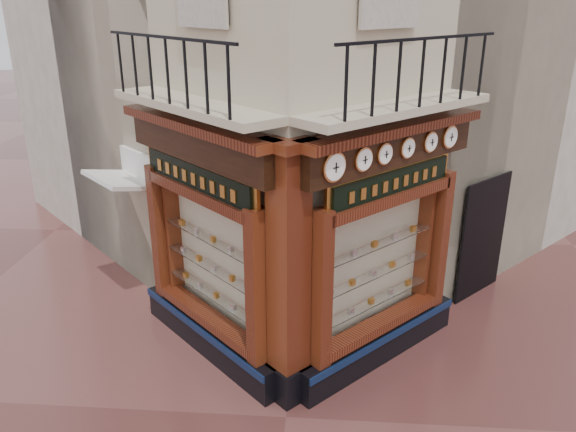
# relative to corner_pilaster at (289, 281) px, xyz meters

# --- Properties ---
(ground) EXTENTS (80.00, 80.00, 0.00)m
(ground) POSITION_rel_corner_pilaster_xyz_m (0.00, -0.50, -1.95)
(ground) COLOR #542A27
(ground) RESTS_ON ground
(neighbour_left) EXTENTS (11.31, 11.31, 11.00)m
(neighbour_left) POSITION_rel_corner_pilaster_xyz_m (-2.47, 8.13, 3.55)
(neighbour_left) COLOR beige
(neighbour_left) RESTS_ON ground
(neighbour_right) EXTENTS (11.31, 11.31, 11.00)m
(neighbour_right) POSITION_rel_corner_pilaster_xyz_m (2.47, 8.13, 3.55)
(neighbour_right) COLOR beige
(neighbour_right) RESTS_ON ground
(shopfront_left) EXTENTS (2.86, 2.86, 3.98)m
(shopfront_left) POSITION_rel_corner_pilaster_xyz_m (-1.41, 1.07, 0.03)
(shopfront_left) COLOR black
(shopfront_left) RESTS_ON ground
(shopfront_right) EXTENTS (2.86, 2.86, 3.98)m
(shopfront_right) POSITION_rel_corner_pilaster_xyz_m (1.41, 1.07, 0.03)
(shopfront_right) COLOR black
(shopfront_right) RESTS_ON ground
(corner_pilaster) EXTENTS (0.85, 0.85, 3.98)m
(corner_pilaster) POSITION_rel_corner_pilaster_xyz_m (0.00, 0.00, 0.00)
(corner_pilaster) COLOR black
(corner_pilaster) RESTS_ON ground
(balcony) EXTENTS (5.94, 2.97, 1.03)m
(balcony) POSITION_rel_corner_pilaster_xyz_m (0.00, 0.99, 2.27)
(balcony) COLOR #C5B799
(balcony) RESTS_ON ground
(clock_a) EXTENTS (0.32, 0.32, 0.40)m
(clock_a) POSITION_rel_corner_pilaster_xyz_m (0.59, -0.02, 1.67)
(clock_a) COLOR #CD8244
(clock_a) RESTS_ON ground
(clock_b) EXTENTS (0.27, 0.27, 0.34)m
(clock_b) POSITION_rel_corner_pilaster_xyz_m (0.98, 0.38, 1.67)
(clock_b) COLOR #CD8244
(clock_b) RESTS_ON ground
(clock_c) EXTENTS (0.25, 0.25, 0.31)m
(clock_c) POSITION_rel_corner_pilaster_xyz_m (1.29, 0.68, 1.67)
(clock_c) COLOR #CD8244
(clock_c) RESTS_ON ground
(clock_d) EXTENTS (0.26, 0.26, 0.31)m
(clock_d) POSITION_rel_corner_pilaster_xyz_m (1.65, 1.04, 1.67)
(clock_d) COLOR #CD8244
(clock_d) RESTS_ON ground
(clock_e) EXTENTS (0.26, 0.26, 0.32)m
(clock_e) POSITION_rel_corner_pilaster_xyz_m (2.04, 1.43, 1.67)
(clock_e) COLOR #CD8244
(clock_e) RESTS_ON ground
(clock_f) EXTENTS (0.30, 0.30, 0.37)m
(clock_f) POSITION_rel_corner_pilaster_xyz_m (2.39, 1.79, 1.67)
(clock_f) COLOR #CD8244
(clock_f) RESTS_ON ground
(awning) EXTENTS (1.56, 1.56, 0.24)m
(awning) POSITION_rel_corner_pilaster_xyz_m (-3.35, 2.64, -1.95)
(awning) COLOR white
(awning) RESTS_ON ground
(signboard_left) EXTENTS (2.15, 2.15, 0.58)m
(signboard_left) POSITION_rel_corner_pilaster_xyz_m (-1.46, 1.01, 1.15)
(signboard_left) COLOR #C78C3A
(signboard_left) RESTS_ON ground
(signboard_right) EXTENTS (1.97, 1.97, 0.53)m
(signboard_right) POSITION_rel_corner_pilaster_xyz_m (1.46, 1.01, 1.15)
(signboard_right) COLOR #C78C3A
(signboard_right) RESTS_ON ground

